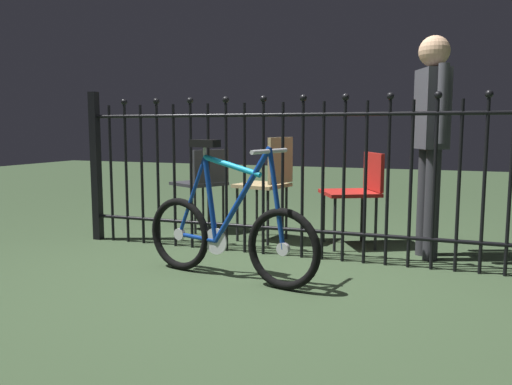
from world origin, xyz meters
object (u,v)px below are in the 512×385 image
object	(u,v)px
chair_red	(358,188)
chair_tan	(270,178)
person_visitor	(431,127)
bicycle	(228,232)
chair_charcoal	(203,180)

from	to	relation	value
chair_red	chair_tan	world-z (taller)	chair_tan
chair_red	person_visitor	size ratio (longest dim) A/B	0.47
bicycle	chair_tan	world-z (taller)	same
chair_red	chair_tan	distance (m)	0.77
chair_red	chair_charcoal	xyz separation A→B (m)	(-1.53, 0.14, 0.00)
chair_red	chair_charcoal	world-z (taller)	chair_charcoal
bicycle	chair_tan	bearing A→B (deg)	95.79
bicycle	chair_charcoal	world-z (taller)	bicycle
chair_tan	person_visitor	bearing A→B (deg)	-5.00
person_visitor	chair_tan	bearing A→B (deg)	175.00
bicycle	person_visitor	world-z (taller)	person_visitor
chair_red	chair_charcoal	distance (m)	1.53
chair_red	person_visitor	bearing A→B (deg)	-19.92
chair_tan	chair_charcoal	world-z (taller)	chair_tan
chair_red	chair_tan	size ratio (longest dim) A/B	0.86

